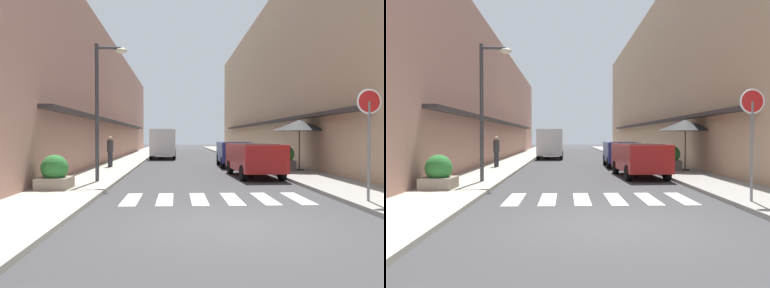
# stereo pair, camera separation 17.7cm
# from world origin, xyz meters

# --- Properties ---
(ground_plane) EXTENTS (113.88, 113.88, 0.00)m
(ground_plane) POSITION_xyz_m (0.00, 20.71, 0.00)
(ground_plane) COLOR #38383A
(sidewalk_left) EXTENTS (2.37, 72.47, 0.12)m
(sidewalk_left) POSITION_xyz_m (-4.54, 20.71, 0.06)
(sidewalk_left) COLOR #ADA899
(sidewalk_left) RESTS_ON ground_plane
(sidewalk_right) EXTENTS (2.37, 72.47, 0.12)m
(sidewalk_right) POSITION_xyz_m (4.54, 20.71, 0.06)
(sidewalk_right) COLOR gray
(sidewalk_right) RESTS_ON ground_plane
(building_row_left) EXTENTS (5.50, 48.59, 8.77)m
(building_row_left) POSITION_xyz_m (-8.22, 22.29, 4.38)
(building_row_left) COLOR #A87A6B
(building_row_left) RESTS_ON ground_plane
(building_row_right) EXTENTS (5.50, 48.59, 11.88)m
(building_row_right) POSITION_xyz_m (8.22, 22.29, 5.94)
(building_row_right) COLOR tan
(building_row_right) RESTS_ON ground_plane
(crosswalk) EXTENTS (5.20, 2.20, 0.01)m
(crosswalk) POSITION_xyz_m (-0.00, 3.18, 0.01)
(crosswalk) COLOR silver
(crosswalk) RESTS_ON ground_plane
(parked_car_near) EXTENTS (1.96, 4.45, 1.47)m
(parked_car_near) POSITION_xyz_m (2.31, 9.04, 0.92)
(parked_car_near) COLOR maroon
(parked_car_near) RESTS_ON ground_plane
(parked_car_mid) EXTENTS (1.93, 4.46, 1.47)m
(parked_car_mid) POSITION_xyz_m (2.31, 14.95, 0.92)
(parked_car_mid) COLOR navy
(parked_car_mid) RESTS_ON ground_plane
(delivery_van) EXTENTS (2.02, 5.40, 2.37)m
(delivery_van) POSITION_xyz_m (-2.16, 23.68, 1.41)
(delivery_van) COLOR silver
(delivery_van) RESTS_ON ground_plane
(round_street_sign) EXTENTS (0.65, 0.07, 2.89)m
(round_street_sign) POSITION_xyz_m (3.85, 2.02, 2.33)
(round_street_sign) COLOR slate
(round_street_sign) RESTS_ON sidewalk_right
(street_lamp) EXTENTS (1.19, 0.28, 5.10)m
(street_lamp) POSITION_xyz_m (-3.85, 6.70, 3.25)
(street_lamp) COLOR #38383D
(street_lamp) RESTS_ON sidewalk_left
(cafe_umbrella) EXTENTS (2.73, 2.73, 2.49)m
(cafe_umbrella) POSITION_xyz_m (4.96, 11.02, 2.33)
(cafe_umbrella) COLOR #262626
(cafe_umbrella) RESTS_ON sidewalk_right
(planter_corner) EXTENTS (1.01, 1.01, 1.09)m
(planter_corner) POSITION_xyz_m (-4.98, 4.68, 0.60)
(planter_corner) COLOR gray
(planter_corner) RESTS_ON sidewalk_left
(planter_midblock) EXTENTS (0.87, 0.87, 1.22)m
(planter_midblock) POSITION_xyz_m (4.33, 11.23, 0.72)
(planter_midblock) COLOR slate
(planter_midblock) RESTS_ON sidewalk_right
(pedestrian_walking_near) EXTENTS (0.34, 0.34, 1.68)m
(pedestrian_walking_near) POSITION_xyz_m (-4.74, 13.55, 1.01)
(pedestrian_walking_near) COLOR #282B33
(pedestrian_walking_near) RESTS_ON sidewalk_left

